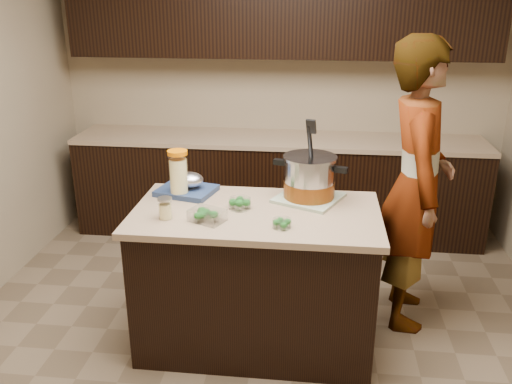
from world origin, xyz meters
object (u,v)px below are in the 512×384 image
island (256,278)px  person (416,186)px  stock_pot (309,180)px  lemonade_pitcher (179,176)px

island → person: 1.17m
island → person: size_ratio=0.77×
person → island: bearing=116.1°
person → stock_pot: bearing=108.9°
island → lemonade_pitcher: size_ratio=4.87×
lemonade_pitcher → island: bearing=-18.7°
stock_pot → lemonade_pitcher: 0.81m
stock_pot → person: (0.68, 0.19, -0.09)m
lemonade_pitcher → person: size_ratio=0.16×
island → lemonade_pitcher: (-0.50, 0.17, 0.59)m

